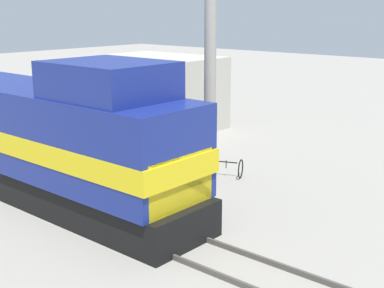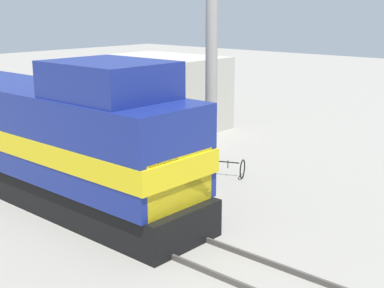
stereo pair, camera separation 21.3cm
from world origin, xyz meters
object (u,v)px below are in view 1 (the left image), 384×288
billboard_sign (124,93)px  bicycle (218,166)px  utility_pole (210,56)px  locomotive (31,135)px  person_bystander (199,161)px  vendor_umbrella (129,119)px

billboard_sign → bicycle: 6.77m
billboard_sign → bicycle: billboard_sign is taller
utility_pole → locomotive: bearing=128.8°
billboard_sign → utility_pole: bearing=-109.6°
billboard_sign → person_bystander: (-2.01, -6.40, -1.72)m
locomotive → billboard_sign: 7.07m
utility_pole → person_bystander: bearing=58.0°
bicycle → billboard_sign: bearing=60.7°
locomotive → person_bystander: (4.62, -4.01, -1.24)m
locomotive → billboard_sign: bearing=19.8°
locomotive → billboard_sign: (6.63, 2.38, 0.47)m
utility_pole → billboard_sign: bearing=70.4°
utility_pole → vendor_umbrella: (0.18, 4.37, -2.81)m
person_bystander → bicycle: bearing=2.2°
utility_pole → billboard_sign: 8.18m
locomotive → utility_pole: bearing=-51.2°
vendor_umbrella → person_bystander: size_ratio=1.56×
person_bystander → utility_pole: bearing=-122.0°
billboard_sign → person_bystander: billboard_sign is taller
locomotive → person_bystander: size_ratio=9.74×
vendor_umbrella → billboard_sign: bearing=50.9°
vendor_umbrella → utility_pole: bearing=-92.3°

